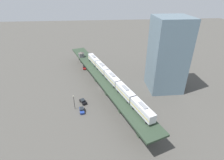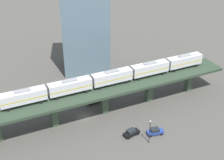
{
  "view_description": "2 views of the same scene",
  "coord_description": "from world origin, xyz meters",
  "px_view_note": "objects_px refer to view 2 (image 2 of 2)",
  "views": [
    {
      "loc": [
        2.11,
        78.83,
        48.18
      ],
      "look_at": [
        -4.47,
        8.54,
        9.38
      ],
      "focal_mm": 28.0,
      "sensor_mm": 36.0,
      "label": 1
    },
    {
      "loc": [
        73.43,
        0.62,
        53.08
      ],
      "look_at": [
        -4.47,
        8.54,
        9.38
      ],
      "focal_mm": 50.0,
      "sensor_mm": 36.0,
      "label": 2
    }
  ],
  "objects_px": {
    "subway_train": "(112,77)",
    "street_car_blue": "(155,131)",
    "street_car_black": "(131,133)",
    "office_tower": "(85,21)",
    "delivery_truck": "(96,97)",
    "street_lamp": "(150,130)"
  },
  "relations": [
    {
      "from": "delivery_truck",
      "to": "street_lamp",
      "type": "relative_size",
      "value": 1.08
    },
    {
      "from": "street_car_black",
      "to": "office_tower",
      "type": "bearing_deg",
      "value": -166.04
    },
    {
      "from": "subway_train",
      "to": "street_car_black",
      "type": "distance_m",
      "value": 17.15
    },
    {
      "from": "delivery_truck",
      "to": "street_car_blue",
      "type": "bearing_deg",
      "value": 40.09
    },
    {
      "from": "street_car_black",
      "to": "delivery_truck",
      "type": "bearing_deg",
      "value": -154.13
    },
    {
      "from": "street_car_black",
      "to": "delivery_truck",
      "type": "relative_size",
      "value": 0.63
    },
    {
      "from": "delivery_truck",
      "to": "office_tower",
      "type": "distance_m",
      "value": 29.08
    },
    {
      "from": "street_car_black",
      "to": "delivery_truck",
      "type": "xyz_separation_m",
      "value": [
        -17.37,
        -8.42,
        0.82
      ]
    },
    {
      "from": "delivery_truck",
      "to": "street_lamp",
      "type": "xyz_separation_m",
      "value": [
        20.69,
        12.47,
        2.35
      ]
    },
    {
      "from": "delivery_truck",
      "to": "office_tower",
      "type": "height_order",
      "value": "office_tower"
    },
    {
      "from": "street_car_blue",
      "to": "office_tower",
      "type": "height_order",
      "value": "office_tower"
    },
    {
      "from": "delivery_truck",
      "to": "street_lamp",
      "type": "distance_m",
      "value": 24.28
    },
    {
      "from": "delivery_truck",
      "to": "street_car_black",
      "type": "bearing_deg",
      "value": 25.87
    },
    {
      "from": "street_car_black",
      "to": "street_car_blue",
      "type": "height_order",
      "value": "same"
    },
    {
      "from": "subway_train",
      "to": "street_car_blue",
      "type": "height_order",
      "value": "subway_train"
    },
    {
      "from": "street_car_black",
      "to": "office_tower",
      "type": "height_order",
      "value": "office_tower"
    },
    {
      "from": "subway_train",
      "to": "street_car_black",
      "type": "bearing_deg",
      "value": 15.19
    },
    {
      "from": "subway_train",
      "to": "delivery_truck",
      "type": "distance_m",
      "value": 10.48
    },
    {
      "from": "street_car_black",
      "to": "street_lamp",
      "type": "height_order",
      "value": "street_lamp"
    },
    {
      "from": "street_car_black",
      "to": "delivery_truck",
      "type": "distance_m",
      "value": 19.32
    },
    {
      "from": "street_lamp",
      "to": "street_car_blue",
      "type": "bearing_deg",
      "value": 144.53
    },
    {
      "from": "street_lamp",
      "to": "office_tower",
      "type": "bearing_deg",
      "value": -162.22
    }
  ]
}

